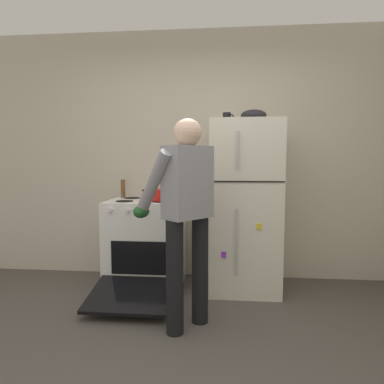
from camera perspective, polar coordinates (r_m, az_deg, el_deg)
The scene contains 8 objects.
kitchen_wall_back at distance 3.71m, azimuth 0.61°, elevation 6.27°, with size 6.00×0.10×2.70m, color beige.
refrigerator at distance 3.35m, azimuth 8.96°, elevation -2.44°, with size 0.68×0.72×1.68m.
stove_range at distance 3.50m, azimuth -7.95°, elevation -8.81°, with size 0.76×1.20×0.90m.
person_cook at distance 2.51m, azimuth -1.21°, elevation -2.38°, with size 0.63×0.66×1.60m.
red_pot at distance 3.34m, azimuth -5.51°, elevation -0.43°, with size 0.36×0.26×0.11m.
coffee_mug at distance 3.40m, azimuth 6.06°, elevation 12.68°, with size 0.11×0.08×0.10m.
pepper_mill at distance 3.69m, azimuth -11.81°, elevation 0.61°, with size 0.05×0.05×0.19m, color brown.
mixing_bowl at distance 3.36m, azimuth 10.58°, elevation 12.85°, with size 0.25×0.25×0.11m, color black.
Camera 1 is at (0.30, -1.75, 1.28)m, focal length 30.89 mm.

